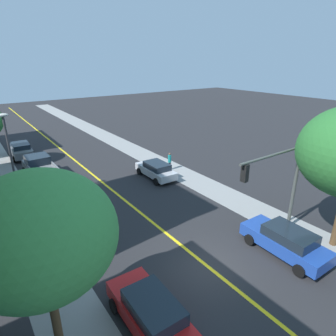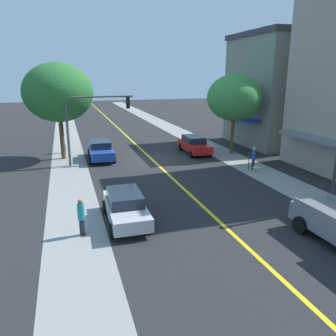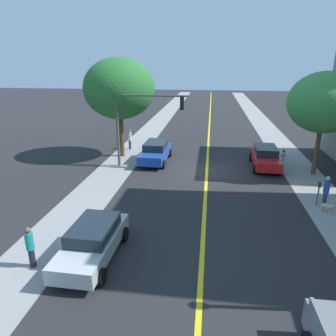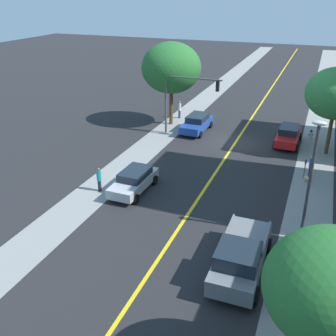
{
  "view_description": "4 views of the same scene",
  "coord_description": "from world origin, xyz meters",
  "px_view_note": "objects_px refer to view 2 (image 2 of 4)",
  "views": [
    {
      "loc": [
        -8.7,
        -8.54,
        10.04
      ],
      "look_at": [
        3.11,
        7.9,
        2.31
      ],
      "focal_mm": 30.81,
      "sensor_mm": 36.0,
      "label": 1
    },
    {
      "loc": [
        6.87,
        26.46,
        6.93
      ],
      "look_at": [
        1.52,
        9.29,
        1.9
      ],
      "focal_mm": 35.59,
      "sensor_mm": 36.0,
      "label": 2
    },
    {
      "loc": [
        -0.09,
        21.71,
        7.53
      ],
      "look_at": [
        2.06,
        6.07,
        2.13
      ],
      "focal_mm": 33.07,
      "sensor_mm": 36.0,
      "label": 3
    },
    {
      "loc": [
        -6.34,
        32.45,
        12.48
      ],
      "look_at": [
        2.46,
        10.08,
        1.4
      ],
      "focal_mm": 42.0,
      "sensor_mm": 36.0,
      "label": 4
    }
  ],
  "objects_px": {
    "fire_hydrant": "(203,143)",
    "traffic_light_mast": "(89,115)",
    "street_tree_left_near": "(58,93)",
    "pedestrian_blue_shirt": "(253,158)",
    "silver_sedan_right_curb": "(126,206)",
    "parking_meter": "(249,158)",
    "pedestrian_white_shirt": "(64,143)",
    "street_tree_left_far": "(234,98)",
    "red_sedan_left_curb": "(194,144)",
    "pedestrian_teal_shirt": "(81,216)",
    "blue_sedan_right_curb": "(101,150)",
    "small_dog": "(257,168)"
  },
  "relations": [
    {
      "from": "fire_hydrant",
      "to": "traffic_light_mast",
      "type": "height_order",
      "value": "traffic_light_mast"
    },
    {
      "from": "street_tree_left_near",
      "to": "pedestrian_blue_shirt",
      "type": "height_order",
      "value": "street_tree_left_near"
    },
    {
      "from": "fire_hydrant",
      "to": "silver_sedan_right_curb",
      "type": "height_order",
      "value": "silver_sedan_right_curb"
    },
    {
      "from": "parking_meter",
      "to": "pedestrian_white_shirt",
      "type": "height_order",
      "value": "pedestrian_white_shirt"
    },
    {
      "from": "street_tree_left_far",
      "to": "red_sedan_left_curb",
      "type": "xyz_separation_m",
      "value": [
        3.2,
        -1.11,
        -4.2
      ]
    },
    {
      "from": "fire_hydrant",
      "to": "pedestrian_teal_shirt",
      "type": "relative_size",
      "value": 0.48
    },
    {
      "from": "pedestrian_white_shirt",
      "to": "red_sedan_left_curb",
      "type": "bearing_deg",
      "value": -160.28
    },
    {
      "from": "blue_sedan_right_curb",
      "to": "silver_sedan_right_curb",
      "type": "distance_m",
      "value": 13.06
    },
    {
      "from": "red_sedan_left_curb",
      "to": "small_dog",
      "type": "relative_size",
      "value": 7.69
    },
    {
      "from": "blue_sedan_right_curb",
      "to": "small_dog",
      "type": "relative_size",
      "value": 7.93
    },
    {
      "from": "parking_meter",
      "to": "street_tree_left_near",
      "type": "bearing_deg",
      "value": -30.72
    },
    {
      "from": "fire_hydrant",
      "to": "pedestrian_teal_shirt",
      "type": "height_order",
      "value": "pedestrian_teal_shirt"
    },
    {
      "from": "red_sedan_left_curb",
      "to": "blue_sedan_right_curb",
      "type": "bearing_deg",
      "value": -90.36
    },
    {
      "from": "parking_meter",
      "to": "street_tree_left_far",
      "type": "bearing_deg",
      "value": -104.43
    },
    {
      "from": "parking_meter",
      "to": "pedestrian_teal_shirt",
      "type": "distance_m",
      "value": 14.53
    },
    {
      "from": "fire_hydrant",
      "to": "parking_meter",
      "type": "relative_size",
      "value": 0.6
    },
    {
      "from": "blue_sedan_right_curb",
      "to": "pedestrian_blue_shirt",
      "type": "height_order",
      "value": "pedestrian_blue_shirt"
    },
    {
      "from": "traffic_light_mast",
      "to": "pedestrian_blue_shirt",
      "type": "xyz_separation_m",
      "value": [
        -11.53,
        5.31,
        -2.99
      ]
    },
    {
      "from": "street_tree_left_far",
      "to": "parking_meter",
      "type": "height_order",
      "value": "street_tree_left_far"
    },
    {
      "from": "street_tree_left_far",
      "to": "small_dog",
      "type": "distance_m",
      "value": 7.8
    },
    {
      "from": "fire_hydrant",
      "to": "parking_meter",
      "type": "bearing_deg",
      "value": 90.08
    },
    {
      "from": "small_dog",
      "to": "blue_sedan_right_curb",
      "type": "bearing_deg",
      "value": -173.88
    },
    {
      "from": "red_sedan_left_curb",
      "to": "small_dog",
      "type": "xyz_separation_m",
      "value": [
        -2.09,
        7.24,
        -0.48
      ]
    },
    {
      "from": "pedestrian_white_shirt",
      "to": "street_tree_left_far",
      "type": "bearing_deg",
      "value": -160.63
    },
    {
      "from": "street_tree_left_far",
      "to": "small_dog",
      "type": "height_order",
      "value": "street_tree_left_far"
    },
    {
      "from": "street_tree_left_far",
      "to": "blue_sedan_right_curb",
      "type": "distance_m",
      "value": 12.44
    },
    {
      "from": "blue_sedan_right_curb",
      "to": "pedestrian_white_shirt",
      "type": "relative_size",
      "value": 2.65
    },
    {
      "from": "parking_meter",
      "to": "pedestrian_blue_shirt",
      "type": "height_order",
      "value": "pedestrian_blue_shirt"
    },
    {
      "from": "small_dog",
      "to": "parking_meter",
      "type": "bearing_deg",
      "value": 151.94
    },
    {
      "from": "street_tree_left_near",
      "to": "street_tree_left_far",
      "type": "bearing_deg",
      "value": 170.26
    },
    {
      "from": "street_tree_left_near",
      "to": "pedestrian_blue_shirt",
      "type": "xyz_separation_m",
      "value": [
        -13.69,
        7.9,
        -4.61
      ]
    },
    {
      "from": "fire_hydrant",
      "to": "pedestrian_white_shirt",
      "type": "bearing_deg",
      "value": -6.09
    },
    {
      "from": "street_tree_left_near",
      "to": "pedestrian_white_shirt",
      "type": "bearing_deg",
      "value": -92.87
    },
    {
      "from": "street_tree_left_far",
      "to": "pedestrian_white_shirt",
      "type": "bearing_deg",
      "value": -17.82
    },
    {
      "from": "pedestrian_white_shirt",
      "to": "pedestrian_blue_shirt",
      "type": "height_order",
      "value": "pedestrian_white_shirt"
    },
    {
      "from": "red_sedan_left_curb",
      "to": "small_dog",
      "type": "distance_m",
      "value": 7.55
    },
    {
      "from": "pedestrian_white_shirt",
      "to": "fire_hydrant",
      "type": "bearing_deg",
      "value": -148.9
    },
    {
      "from": "traffic_light_mast",
      "to": "red_sedan_left_curb",
      "type": "xyz_separation_m",
      "value": [
        -9.33,
        -1.17,
        -3.11
      ]
    },
    {
      "from": "street_tree_left_near",
      "to": "silver_sedan_right_curb",
      "type": "height_order",
      "value": "street_tree_left_near"
    },
    {
      "from": "fire_hydrant",
      "to": "blue_sedan_right_curb",
      "type": "xyz_separation_m",
      "value": [
        10.24,
        1.91,
        0.41
      ]
    },
    {
      "from": "parking_meter",
      "to": "small_dog",
      "type": "xyz_separation_m",
      "value": [
        -0.28,
        0.75,
        -0.57
      ]
    },
    {
      "from": "parking_meter",
      "to": "red_sedan_left_curb",
      "type": "distance_m",
      "value": 6.74
    },
    {
      "from": "red_sedan_left_curb",
      "to": "street_tree_left_far",
      "type": "bearing_deg",
      "value": 72.41
    },
    {
      "from": "small_dog",
      "to": "pedestrian_teal_shirt",
      "type": "bearing_deg",
      "value": -111.86
    },
    {
      "from": "pedestrian_blue_shirt",
      "to": "red_sedan_left_curb",
      "type": "bearing_deg",
      "value": 43.87
    },
    {
      "from": "street_tree_left_near",
      "to": "fire_hydrant",
      "type": "distance_m",
      "value": 14.28
    },
    {
      "from": "street_tree_left_far",
      "to": "pedestrian_blue_shirt",
      "type": "distance_m",
      "value": 6.82
    },
    {
      "from": "parking_meter",
      "to": "pedestrian_teal_shirt",
      "type": "relative_size",
      "value": 0.81
    },
    {
      "from": "parking_meter",
      "to": "silver_sedan_right_curb",
      "type": "bearing_deg",
      "value": 30.99
    },
    {
      "from": "street_tree_left_far",
      "to": "silver_sedan_right_curb",
      "type": "height_order",
      "value": "street_tree_left_far"
    }
  ]
}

